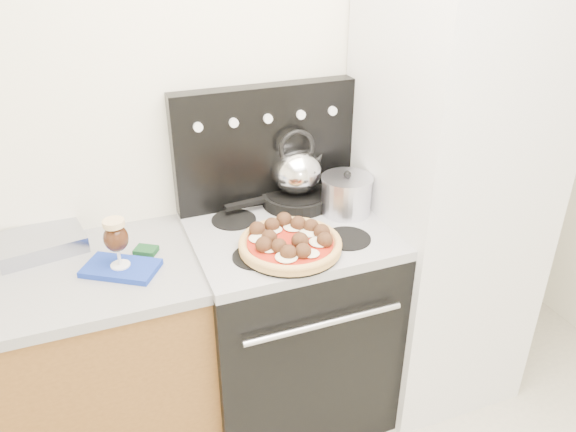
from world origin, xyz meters
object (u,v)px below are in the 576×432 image
beer_glass (117,243)px  stove_body (289,326)px  skillet (296,198)px  stock_pot (346,196)px  base_cabinet (11,392)px  pizza_pan (290,249)px  pizza (290,242)px  tea_kettle (297,167)px  oven_mitt (121,268)px  fridge (444,197)px

beer_glass → stove_body: bearing=3.0°
skillet → stock_pot: (0.16, -0.14, 0.05)m
base_cabinet → stove_body: (1.10, -0.02, 0.01)m
base_cabinet → stock_pot: size_ratio=7.14×
stove_body → pizza_pan: bearing=-109.3°
pizza → stock_pot: size_ratio=1.85×
skillet → tea_kettle: 0.14m
oven_mitt → pizza_pan: pizza_pan is taller
pizza_pan → base_cabinet: bearing=170.4°
stove_body → stock_pot: (0.27, 0.05, 0.55)m
oven_mitt → pizza_pan: size_ratio=0.70×
oven_mitt → base_cabinet: bearing=172.8°
fridge → pizza: 0.76m
stove_body → fridge: 0.87m
skillet → oven_mitt: bearing=-163.1°
tea_kettle → stock_pot: (0.16, -0.14, -0.09)m
fridge → tea_kettle: (-0.59, 0.22, 0.14)m
pizza_pan → skillet: 0.39m
base_cabinet → beer_glass: size_ratio=7.85×
pizza_pan → skillet: size_ratio=1.26×
base_cabinet → stock_pot: stock_pot is taller
stock_pot → oven_mitt: bearing=-174.6°
skillet → stock_pot: size_ratio=1.43×
skillet → beer_glass: bearing=-163.1°
stove_body → pizza: 0.54m
base_cabinet → oven_mitt: bearing=-7.2°
oven_mitt → pizza_pan: 0.60m
pizza → tea_kettle: size_ratio=1.61×
tea_kettle → oven_mitt: bearing=-163.1°
fridge → skillet: bearing=159.4°
pizza_pan → stock_pot: bearing=32.2°
tea_kettle → stove_body: bearing=-119.4°
skillet → fridge: bearing=-20.6°
beer_glass → stock_pot: beer_glass is taller
stock_pot → tea_kettle: bearing=138.3°
pizza → skillet: pizza is taller
skillet → tea_kettle: bearing=0.0°
oven_mitt → stock_pot: (0.92, 0.09, 0.08)m
stove_body → tea_kettle: size_ratio=3.78×
stove_body → skillet: (0.11, 0.20, 0.51)m
pizza_pan → beer_glass: bearing=168.6°
pizza → skillet: size_ratio=1.29×
pizza → tea_kettle: (0.16, 0.35, 0.13)m
stove_body → oven_mitt: 0.80m
oven_mitt → pizza: size_ratio=0.68×
pizza_pan → tea_kettle: bearing=64.8°
fridge → stove_body: bearing=178.0°
pizza_pan → fridge: bearing=9.6°
tea_kettle → base_cabinet: bearing=-172.0°
pizza_pan → pizza: (0.00, 0.00, 0.03)m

